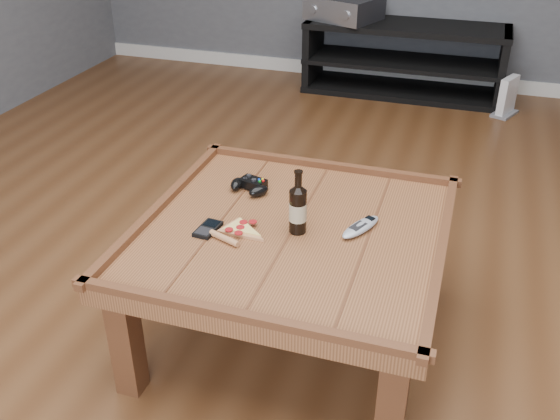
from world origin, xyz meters
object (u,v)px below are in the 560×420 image
(pizza_slice, at_px, (238,231))
(smartphone, at_px, (208,229))
(media_console, at_px, (404,60))
(remote_control, at_px, (361,227))
(av_receiver, at_px, (344,8))
(game_controller, at_px, (250,186))
(game_console, at_px, (507,98))
(beer_bottle, at_px, (298,208))
(coffee_table, at_px, (293,244))

(pizza_slice, distance_m, smartphone, 0.10)
(media_console, relative_size, remote_control, 7.31)
(pizza_slice, xyz_separation_m, av_receiver, (-0.29, 2.82, 0.12))
(remote_control, bearing_deg, game_controller, -173.20)
(game_controller, relative_size, smartphone, 1.41)
(game_controller, relative_size, game_console, 0.63)
(beer_bottle, distance_m, game_console, 2.66)
(coffee_table, bearing_deg, media_console, 90.00)
(coffee_table, xyz_separation_m, beer_bottle, (0.02, -0.01, 0.15))
(coffee_table, relative_size, beer_bottle, 4.62)
(beer_bottle, distance_m, av_receiver, 2.79)
(pizza_slice, distance_m, av_receiver, 2.84)
(media_console, distance_m, av_receiver, 0.56)
(av_receiver, bearing_deg, beer_bottle, -59.15)
(pizza_slice, height_order, smartphone, pizza_slice)
(beer_bottle, xyz_separation_m, pizza_slice, (-0.18, -0.07, -0.08))
(smartphone, relative_size, game_console, 0.44)
(remote_control, bearing_deg, av_receiver, 129.23)
(media_console, relative_size, smartphone, 12.13)
(beer_bottle, distance_m, game_controller, 0.34)
(av_receiver, bearing_deg, coffee_table, -59.50)
(game_console, bearing_deg, remote_control, -78.01)
(coffee_table, relative_size, pizza_slice, 4.27)
(av_receiver, bearing_deg, game_console, 10.56)
(coffee_table, distance_m, av_receiver, 2.79)
(game_controller, xyz_separation_m, remote_control, (0.45, -0.15, -0.01))
(coffee_table, height_order, game_console, coffee_table)
(media_console, height_order, av_receiver, av_receiver)
(media_console, xyz_separation_m, smartphone, (-0.27, -2.85, 0.21))
(smartphone, xyz_separation_m, av_receiver, (-0.19, 2.84, 0.12))
(coffee_table, bearing_deg, beer_bottle, -23.58)
(beer_bottle, relative_size, pizza_slice, 0.92)
(coffee_table, distance_m, beer_bottle, 0.15)
(beer_bottle, xyz_separation_m, remote_control, (0.20, 0.07, -0.08))
(beer_bottle, xyz_separation_m, av_receiver, (-0.47, 2.75, 0.04))
(remote_control, bearing_deg, media_console, 119.84)
(beer_bottle, distance_m, smartphone, 0.31)
(beer_bottle, relative_size, game_console, 0.86)
(smartphone, bearing_deg, pizza_slice, 16.66)
(game_console, bearing_deg, smartphone, -87.05)
(coffee_table, bearing_deg, game_console, 73.92)
(game_controller, distance_m, pizza_slice, 0.29)
(coffee_table, bearing_deg, av_receiver, 99.36)
(beer_bottle, xyz_separation_m, game_console, (0.71, 2.53, -0.42))
(smartphone, xyz_separation_m, game_console, (0.99, 2.62, -0.34))
(av_receiver, bearing_deg, smartphone, -65.09)
(coffee_table, distance_m, game_controller, 0.32)
(smartphone, xyz_separation_m, remote_control, (0.48, 0.16, 0.01))
(pizza_slice, xyz_separation_m, remote_control, (0.38, 0.14, 0.01))
(game_controller, height_order, pizza_slice, game_controller)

